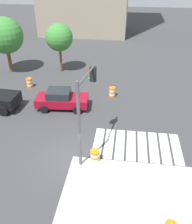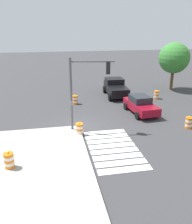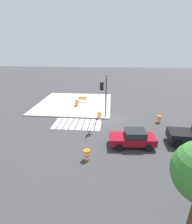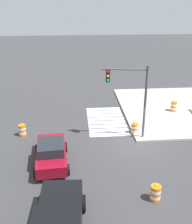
% 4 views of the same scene
% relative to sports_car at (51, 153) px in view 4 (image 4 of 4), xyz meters
% --- Properties ---
extents(ground_plane, '(120.00, 120.00, 0.00)m').
position_rel_sports_car_xyz_m(ground_plane, '(2.27, -6.07, -0.81)').
color(ground_plane, '#38383A').
extents(sidewalk_corner, '(12.00, 12.00, 0.15)m').
position_rel_sports_car_xyz_m(sidewalk_corner, '(8.27, -12.07, -0.74)').
color(sidewalk_corner, '#ADA89E').
rests_on(sidewalk_corner, ground).
extents(crosswalk_stripes, '(5.85, 3.20, 0.02)m').
position_rel_sports_car_xyz_m(crosswalk_stripes, '(6.27, -4.27, -0.80)').
color(crosswalk_stripes, silver).
rests_on(crosswalk_stripes, ground).
extents(sports_car, '(4.43, 2.40, 1.63)m').
position_rel_sports_car_xyz_m(sports_car, '(0.00, 0.00, 0.00)').
color(sports_car, maroon).
rests_on(sports_car, ground).
extents(traffic_barrel_near_corner, '(0.56, 0.56, 1.02)m').
position_rel_sports_car_xyz_m(traffic_barrel_near_corner, '(3.68, -6.21, -0.36)').
color(traffic_barrel_near_corner, orange).
rests_on(traffic_barrel_near_corner, ground).
extents(traffic_barrel_crosswalk_end, '(0.56, 0.56, 1.02)m').
position_rel_sports_car_xyz_m(traffic_barrel_crosswalk_end, '(-3.89, -5.71, -0.36)').
color(traffic_barrel_crosswalk_end, orange).
rests_on(traffic_barrel_crosswalk_end, ground).
extents(traffic_barrel_median_near, '(0.56, 0.56, 1.02)m').
position_rel_sports_car_xyz_m(traffic_barrel_median_near, '(4.07, 2.53, -0.36)').
color(traffic_barrel_median_near, orange).
rests_on(traffic_barrel_median_near, ground).
extents(traffic_barrel_on_sidewalk, '(0.56, 0.56, 1.02)m').
position_rel_sports_car_xyz_m(traffic_barrel_on_sidewalk, '(7.61, -10.71, -0.21)').
color(traffic_barrel_on_sidewalk, orange).
rests_on(traffic_barrel_on_sidewalk, sidewalk_corner).
extents(traffic_light_pole, '(0.69, 3.26, 5.50)m').
position_rel_sports_car_xyz_m(traffic_light_pole, '(3.02, -5.54, 3.10)').
color(traffic_light_pole, '#4C4C51').
rests_on(traffic_light_pole, sidewalk_corner).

